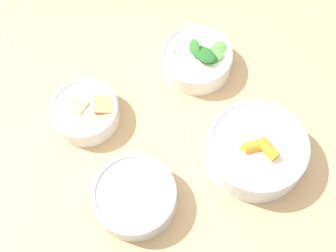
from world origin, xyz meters
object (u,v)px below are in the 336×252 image
bowl_greens (197,59)px  bowl_cookies (85,111)px  bowl_beans_hotdog (134,197)px  bowl_carrots (256,150)px

bowl_greens → bowl_cookies: (0.26, -0.03, -0.00)m
bowl_greens → bowl_cookies: bearing=-6.0°
bowl_beans_hotdog → bowl_cookies: 0.21m
bowl_greens → bowl_cookies: 0.27m
bowl_carrots → bowl_greens: size_ratio=1.28×
bowl_greens → bowl_cookies: size_ratio=1.09×
bowl_carrots → bowl_greens: (-0.03, -0.24, -0.01)m
bowl_greens → bowl_beans_hotdog: bearing=33.2°
bowl_cookies → bowl_greens: bearing=174.0°
bowl_cookies → bowl_carrots: bearing=130.7°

